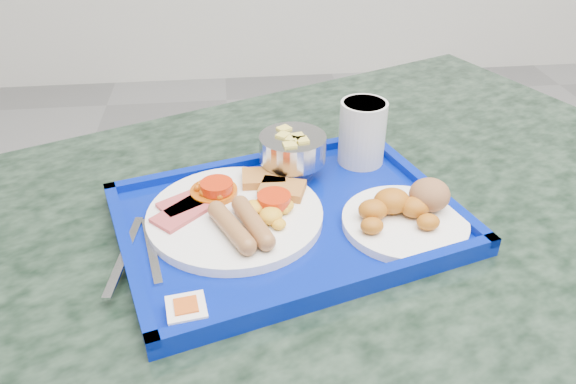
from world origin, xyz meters
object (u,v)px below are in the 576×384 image
at_px(main_plate, 239,211).
at_px(juice_cup, 362,131).
at_px(tray, 288,220).
at_px(bread_plate, 407,213).
at_px(fruit_bowl, 293,149).
at_px(table, 306,345).

distance_m(main_plate, juice_cup, 0.24).
distance_m(tray, bread_plate, 0.16).
relative_size(fruit_bowl, juice_cup, 0.99).
bearing_deg(table, main_plate, 163.43).
bearing_deg(main_plate, tray, -2.46).
distance_m(main_plate, bread_plate, 0.22).
bearing_deg(juice_cup, fruit_bowl, -164.45).
bearing_deg(fruit_bowl, bread_plate, -45.86).
relative_size(table, tray, 3.06).
distance_m(bread_plate, juice_cup, 0.18).
distance_m(main_plate, fruit_bowl, 0.14).
bearing_deg(fruit_bowl, table, -87.25).
xyz_separation_m(fruit_bowl, juice_cup, (0.11, 0.03, 0.01)).
xyz_separation_m(table, bread_plate, (0.13, -0.01, 0.25)).
distance_m(table, main_plate, 0.26).
relative_size(main_plate, juice_cup, 2.36).
xyz_separation_m(main_plate, fruit_bowl, (0.08, 0.10, 0.03)).
relative_size(tray, fruit_bowl, 5.24).
bearing_deg(tray, table, -43.86).
bearing_deg(juice_cup, main_plate, -145.38).
distance_m(fruit_bowl, juice_cup, 0.12).
relative_size(table, juice_cup, 15.84).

